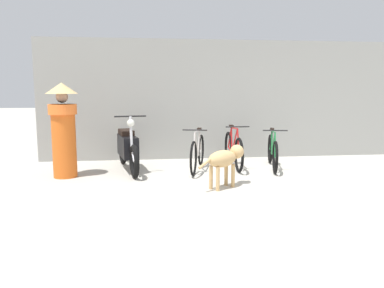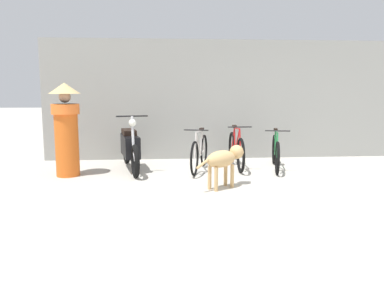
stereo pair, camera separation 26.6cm
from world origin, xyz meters
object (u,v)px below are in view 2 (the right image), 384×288
object	(u,v)px
bicycle_2	(276,152)
person_in_robes	(66,126)
bicycle_0	(200,153)
stray_dog	(225,159)
bicycle_1	(236,150)
motorcycle	(130,147)

from	to	relation	value
bicycle_2	person_in_robes	distance (m)	4.02
bicycle_0	stray_dog	world-z (taller)	bicycle_0
bicycle_1	person_in_robes	distance (m)	3.30
bicycle_1	motorcycle	xyz separation A→B (m)	(-2.11, -0.09, 0.09)
motorcycle	person_in_robes	distance (m)	1.26
bicycle_0	stray_dog	bearing A→B (deg)	27.40
stray_dog	bicycle_1	bearing A→B (deg)	36.61
bicycle_1	person_in_robes	xyz separation A→B (m)	(-3.21, -0.51, 0.56)
bicycle_1	stray_dog	xyz separation A→B (m)	(-0.49, -1.57, 0.11)
bicycle_0	bicycle_2	distance (m)	1.52
motorcycle	stray_dog	distance (m)	2.19
bicycle_1	bicycle_2	size ratio (longest dim) A/B	1.03
bicycle_0	bicycle_1	xyz separation A→B (m)	(0.76, 0.22, 0.01)
stray_dog	person_in_robes	bearing A→B (deg)	122.66
stray_dog	person_in_robes	size ratio (longest dim) A/B	0.52
motorcycle	bicycle_2	bearing A→B (deg)	76.03
bicycle_2	bicycle_0	bearing A→B (deg)	-75.33
motorcycle	person_in_robes	xyz separation A→B (m)	(-1.10, -0.42, 0.46)
bicycle_1	bicycle_0	bearing A→B (deg)	-72.87
stray_dog	person_in_robes	xyz separation A→B (m)	(-2.71, 1.06, 0.44)
stray_dog	person_in_robes	world-z (taller)	person_in_robes
person_in_robes	bicycle_2	bearing A→B (deg)	-144.15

